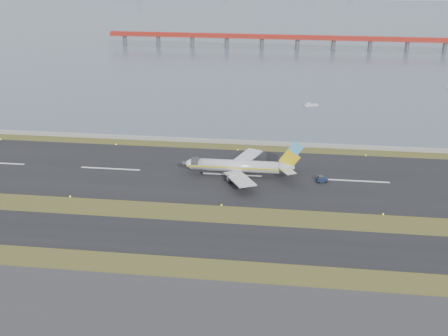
# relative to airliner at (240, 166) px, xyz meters

# --- Properties ---
(ground) EXTENTS (1000.00, 1000.00, 0.00)m
(ground) POSITION_rel_airliner_xyz_m (-3.14, -29.42, -3.46)
(ground) COLOR #394518
(ground) RESTS_ON ground
(taxiway_strip) EXTENTS (1000.00, 18.00, 0.10)m
(taxiway_strip) POSITION_rel_airliner_xyz_m (-3.14, -41.42, -3.41)
(taxiway_strip) COLOR black
(taxiway_strip) RESTS_ON ground
(runway_strip) EXTENTS (1000.00, 45.00, 0.10)m
(runway_strip) POSITION_rel_airliner_xyz_m (-3.14, 0.58, -3.41)
(runway_strip) COLOR black
(runway_strip) RESTS_ON ground
(seawall) EXTENTS (1000.00, 2.50, 1.00)m
(seawall) POSITION_rel_airliner_xyz_m (-3.14, 30.58, -2.96)
(seawall) COLOR #969791
(seawall) RESTS_ON ground
(bay_water) EXTENTS (1400.00, 800.00, 1.30)m
(bay_water) POSITION_rel_airliner_xyz_m (-3.14, 430.58, -3.46)
(bay_water) COLOR #4B586C
(bay_water) RESTS_ON ground
(red_pier) EXTENTS (260.00, 5.00, 10.20)m
(red_pier) POSITION_rel_airliner_xyz_m (16.86, 220.58, 3.82)
(red_pier) COLOR #A1251B
(red_pier) RESTS_ON ground
(airliner) EXTENTS (38.52, 32.89, 12.80)m
(airliner) POSITION_rel_airliner_xyz_m (0.00, 0.00, 0.00)
(airliner) COLOR silver
(airliner) RESTS_ON ground
(pushback_tug) EXTENTS (3.74, 2.77, 2.14)m
(pushback_tug) POSITION_rel_airliner_xyz_m (25.71, -1.61, -2.42)
(pushback_tug) COLOR #131E36
(pushback_tug) RESTS_ON ground
(workboat_near) EXTENTS (6.77, 4.05, 1.57)m
(workboat_near) POSITION_rel_airliner_xyz_m (23.70, 83.57, -2.96)
(workboat_near) COLOR silver
(workboat_near) RESTS_ON ground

